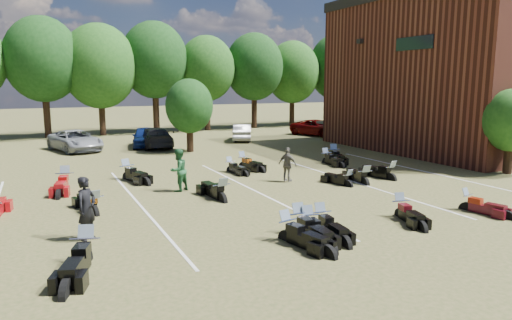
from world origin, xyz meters
TOP-DOWN VIEW (x-y plane):
  - ground at (0.00, 0.00)m, footprint 160.00×160.00m
  - car_2 at (-9.04, 19.32)m, footprint 3.78×5.62m
  - car_3 at (-3.72, 18.60)m, footprint 2.21×5.10m
  - car_4 at (-4.26, 19.22)m, footprint 2.63×4.59m
  - car_5 at (3.68, 19.55)m, footprint 2.99×4.28m
  - car_6 at (11.22, 19.91)m, footprint 3.84×5.52m
  - car_7 at (14.90, 20.43)m, footprint 2.47×5.06m
  - person_black at (-10.19, -0.27)m, footprint 0.82×0.81m
  - person_green at (-5.98, 4.55)m, footprint 1.12×1.05m
  - person_grey at (-0.77, 4.21)m, footprint 0.83×1.03m
  - motorcycle_0 at (-10.43, -2.27)m, footprint 1.58×2.62m
  - motorcycle_1 at (-4.88, -3.00)m, footprint 1.22×2.39m
  - motorcycle_2 at (-4.21, -2.60)m, footprint 0.82×2.41m
  - motorcycle_3 at (-3.96, -2.72)m, footprint 1.04×2.27m
  - motorcycle_4 at (-3.42, -2.61)m, footprint 0.96×2.26m
  - motorcycle_5 at (-0.12, -2.59)m, footprint 1.25×2.22m
  - motorcycle_6 at (2.75, -2.97)m, footprint 1.04×2.12m
  - motorcycle_8 at (-9.70, 2.38)m, footprint 1.16×2.36m
  - motorcycle_9 at (-4.94, 2.11)m, footprint 0.98×2.48m
  - motorcycle_11 at (2.13, 2.08)m, footprint 1.09×2.37m
  - motorcycle_12 at (1.17, 2.10)m, footprint 1.01×2.08m
  - motorcycle_13 at (3.89, 2.34)m, footprint 1.16×2.49m
  - motorcycle_15 at (-10.40, 7.24)m, footprint 1.28×2.61m
  - motorcycle_16 at (-7.56, 8.04)m, footprint 1.51×2.59m
  - motorcycle_17 at (-1.23, 8.37)m, footprint 1.20×2.36m
  - motorcycle_18 at (-2.30, 7.65)m, footprint 0.95×2.07m
  - motorcycle_19 at (3.76, 7.62)m, footprint 0.79×2.24m
  - motorcycle_20 at (4.74, 8.24)m, footprint 1.57×2.59m
  - tree_line at (-1.00, 29.00)m, footprint 56.00×6.00m
  - young_tree_near_building at (10.50, 1.00)m, footprint 2.80×2.80m
  - young_tree_midfield at (-2.00, 15.50)m, footprint 3.20×3.20m
  - parking_lines at (-3.00, 3.00)m, footprint 20.10×14.00m

SIDE VIEW (x-z plane):
  - ground at x=0.00m, z-range 0.00..0.00m
  - motorcycle_0 at x=-10.43m, z-range -0.70..0.70m
  - motorcycle_1 at x=-4.88m, z-range -0.64..0.64m
  - motorcycle_2 at x=-4.21m, z-range -0.67..0.67m
  - motorcycle_3 at x=-3.96m, z-range -0.61..0.61m
  - motorcycle_4 at x=-3.42m, z-range -0.61..0.61m
  - motorcycle_5 at x=-0.12m, z-range -0.59..0.59m
  - motorcycle_6 at x=2.75m, z-range -0.57..0.57m
  - motorcycle_8 at x=-9.70m, z-range -0.63..0.63m
  - motorcycle_9 at x=-4.94m, z-range -0.68..0.68m
  - motorcycle_11 at x=2.13m, z-range -0.64..0.64m
  - motorcycle_12 at x=1.17m, z-range -0.56..0.56m
  - motorcycle_13 at x=3.89m, z-range -0.67..0.67m
  - motorcycle_15 at x=-10.40m, z-range -0.70..0.70m
  - motorcycle_16 at x=-7.56m, z-range -0.69..0.69m
  - motorcycle_17 at x=-1.23m, z-range -0.63..0.63m
  - motorcycle_18 at x=-2.30m, z-range -0.55..0.55m
  - motorcycle_19 at x=3.76m, z-range -0.62..0.62m
  - motorcycle_20 at x=4.74m, z-range -0.69..0.69m
  - parking_lines at x=-3.00m, z-range 0.00..0.01m
  - car_5 at x=3.68m, z-range 0.00..1.34m
  - car_6 at x=11.22m, z-range 0.00..1.40m
  - car_7 at x=14.90m, z-range 0.00..1.42m
  - car_2 at x=-9.04m, z-range 0.00..1.43m
  - car_3 at x=-3.72m, z-range 0.00..1.46m
  - car_4 at x=-4.26m, z-range 0.00..1.47m
  - person_grey at x=-0.77m, z-range 0.00..1.63m
  - person_green at x=-5.98m, z-range 0.00..1.84m
  - person_black at x=-10.19m, z-range 0.00..1.91m
  - young_tree_near_building at x=10.50m, z-range 0.67..4.83m
  - young_tree_midfield at x=-2.00m, z-range 0.74..5.44m
  - tree_line at x=-1.00m, z-range 1.42..11.20m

